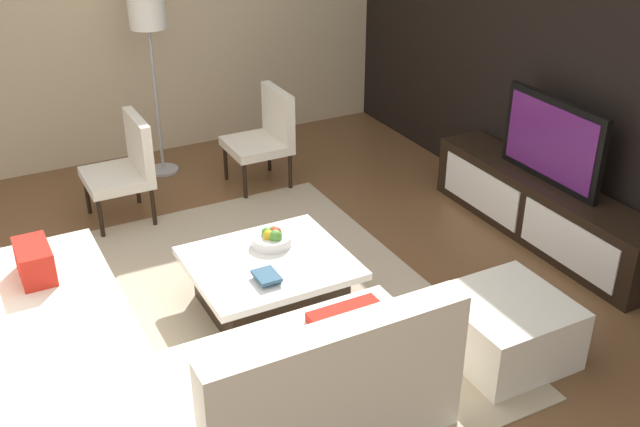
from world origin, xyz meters
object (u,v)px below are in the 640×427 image
object	(u,v)px
television	(552,141)
floor_lamp	(148,21)
fruit_bowl	(272,238)
accent_chair_far	(266,132)
coffee_table	(270,283)
accent_chair_near	(127,163)
book_stack	(267,277)
ottoman	(506,328)
sectional_couch	(148,369)
media_console	(542,209)

from	to	relation	value
television	floor_lamp	world-z (taller)	floor_lamp
fruit_bowl	accent_chair_far	distance (m)	1.82
coffee_table	accent_chair_near	size ratio (longest dim) A/B	1.19
coffee_table	accent_chair_far	distance (m)	2.04
floor_lamp	book_stack	xyz separation A→B (m)	(2.75, -0.15, -1.01)
coffee_table	floor_lamp	size ratio (longest dim) A/B	0.62
television	accent_chair_far	xyz separation A→B (m)	(-1.95, -1.49, -0.34)
television	ottoman	bearing A→B (deg)	-49.73
floor_lamp	accent_chair_far	xyz separation A→B (m)	(0.68, 0.78, -0.93)
television	floor_lamp	size ratio (longest dim) A/B	0.59
television	sectional_couch	xyz separation A→B (m)	(0.51, -3.30, -0.54)
accent_chair_near	fruit_bowl	xyz separation A→B (m)	(1.58, 0.57, -0.06)
media_console	book_stack	world-z (taller)	media_console
accent_chair_near	sectional_couch	bearing A→B (deg)	-8.21
television	coffee_table	xyz separation A→B (m)	(-0.10, -2.30, -0.63)
television	sectional_couch	size ratio (longest dim) A/B	0.41
ottoman	floor_lamp	bearing A→B (deg)	-164.19
media_console	accent_chair_near	size ratio (longest dim) A/B	2.50
accent_chair_near	fruit_bowl	distance (m)	1.68
television	accent_chair_far	world-z (taller)	television
media_console	book_stack	size ratio (longest dim) A/B	11.57
media_console	fruit_bowl	size ratio (longest dim) A/B	7.75
coffee_table	ottoman	size ratio (longest dim) A/B	1.48
floor_lamp	media_console	bearing A→B (deg)	40.75
coffee_table	fruit_bowl	distance (m)	0.31
accent_chair_near	accent_chair_far	distance (m)	1.29
television	book_stack	size ratio (longest dim) A/B	5.30
floor_lamp	fruit_bowl	world-z (taller)	floor_lamp
floor_lamp	accent_chair_far	size ratio (longest dim) A/B	1.93
ottoman	media_console	bearing A→B (deg)	130.29
sectional_couch	coffee_table	size ratio (longest dim) A/B	2.33
accent_chair_near	floor_lamp	distance (m)	1.31
accent_chair_near	ottoman	size ratio (longest dim) A/B	1.24
fruit_bowl	accent_chair_far	xyz separation A→B (m)	(-1.68, 0.71, 0.06)
book_stack	ottoman	bearing A→B (deg)	52.35
accent_chair_near	fruit_bowl	size ratio (longest dim) A/B	3.11
fruit_bowl	book_stack	xyz separation A→B (m)	(0.40, -0.22, -0.02)
accent_chair_far	book_stack	size ratio (longest dim) A/B	4.64
accent_chair_near	ottoman	bearing A→B (deg)	32.66
television	floor_lamp	xyz separation A→B (m)	(-2.63, -2.27, 0.59)
television	fruit_bowl	bearing A→B (deg)	-97.16
television	accent_chair_near	size ratio (longest dim) A/B	1.14
media_console	accent_chair_near	world-z (taller)	accent_chair_near
accent_chair_far	book_stack	world-z (taller)	accent_chair_far
fruit_bowl	sectional_couch	bearing A→B (deg)	-54.81
sectional_couch	ottoman	size ratio (longest dim) A/B	3.45
media_console	sectional_couch	xyz separation A→B (m)	(0.51, -3.30, 0.04)
sectional_couch	floor_lamp	distance (m)	3.49
accent_chair_near	ottoman	world-z (taller)	accent_chair_near
coffee_table	sectional_couch	bearing A→B (deg)	-58.97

